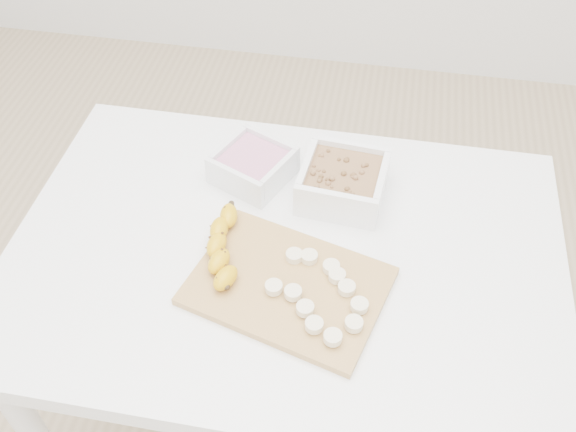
% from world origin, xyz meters
% --- Properties ---
extents(ground, '(3.50, 3.50, 0.00)m').
position_xyz_m(ground, '(0.00, 0.00, 0.00)').
color(ground, '#C6AD89').
rests_on(ground, ground).
extents(table, '(1.00, 0.70, 0.75)m').
position_xyz_m(table, '(0.00, 0.00, 0.65)').
color(table, white).
rests_on(table, ground).
extents(bowl_yogurt, '(0.18, 0.18, 0.06)m').
position_xyz_m(bowl_yogurt, '(-0.10, 0.18, 0.78)').
color(bowl_yogurt, white).
rests_on(bowl_yogurt, table).
extents(bowl_granola, '(0.17, 0.17, 0.07)m').
position_xyz_m(bowl_granola, '(0.08, 0.16, 0.79)').
color(bowl_granola, white).
rests_on(bowl_granola, table).
extents(cutting_board, '(0.37, 0.31, 0.01)m').
position_xyz_m(cutting_board, '(0.02, -0.08, 0.76)').
color(cutting_board, tan).
rests_on(cutting_board, table).
extents(banana, '(0.05, 0.19, 0.03)m').
position_xyz_m(banana, '(-0.10, -0.04, 0.78)').
color(banana, '#D69F0C').
rests_on(banana, cutting_board).
extents(banana_slices, '(0.17, 0.19, 0.02)m').
position_xyz_m(banana_slices, '(0.08, -0.10, 0.77)').
color(banana_slices, beige).
rests_on(banana_slices, cutting_board).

